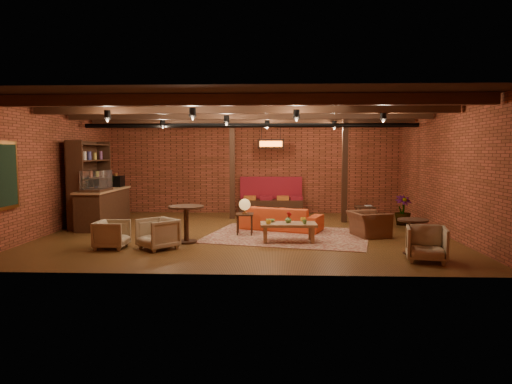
{
  "coord_description": "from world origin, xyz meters",
  "views": [
    {
      "loc": [
        0.73,
        -11.6,
        2.08
      ],
      "look_at": [
        0.24,
        0.2,
        1.05
      ],
      "focal_mm": 32.0,
      "sensor_mm": 36.0,
      "label": 1
    }
  ],
  "objects_px": {
    "sofa": "(281,218)",
    "armchair_a": "(112,233)",
    "round_table_right": "(413,231)",
    "armchair_far": "(427,242)",
    "plant_tall": "(404,181)",
    "side_table_book": "(365,208)",
    "side_table_lamp": "(245,207)",
    "armchair_right": "(369,220)",
    "armchair_b": "(158,232)",
    "round_table_left": "(186,218)",
    "coffee_table": "(288,225)"
  },
  "relations": [
    {
      "from": "armchair_b",
      "to": "armchair_far",
      "type": "xyz_separation_m",
      "value": [
        5.42,
        -0.87,
        0.01
      ]
    },
    {
      "from": "round_table_left",
      "to": "armchair_far",
      "type": "bearing_deg",
      "value": -17.75
    },
    {
      "from": "coffee_table",
      "to": "side_table_book",
      "type": "xyz_separation_m",
      "value": [
        2.26,
        2.52,
        0.12
      ]
    },
    {
      "from": "sofa",
      "to": "side_table_book",
      "type": "relative_size",
      "value": 3.76
    },
    {
      "from": "armchair_b",
      "to": "sofa",
      "type": "bearing_deg",
      "value": 87.37
    },
    {
      "from": "armchair_b",
      "to": "plant_tall",
      "type": "relative_size",
      "value": 0.29
    },
    {
      "from": "side_table_lamp",
      "to": "armchair_a",
      "type": "bearing_deg",
      "value": -147.74
    },
    {
      "from": "round_table_right",
      "to": "armchair_far",
      "type": "xyz_separation_m",
      "value": [
        0.08,
        -0.6,
        -0.11
      ]
    },
    {
      "from": "armchair_b",
      "to": "armchair_right",
      "type": "bearing_deg",
      "value": 63.1
    },
    {
      "from": "sofa",
      "to": "armchair_b",
      "type": "height_order",
      "value": "armchair_b"
    },
    {
      "from": "sofa",
      "to": "side_table_lamp",
      "type": "xyz_separation_m",
      "value": [
        -0.93,
        -0.73,
        0.38
      ]
    },
    {
      "from": "side_table_lamp",
      "to": "round_table_right",
      "type": "height_order",
      "value": "side_table_lamp"
    },
    {
      "from": "side_table_lamp",
      "to": "coffee_table",
      "type": "bearing_deg",
      "value": -40.02
    },
    {
      "from": "armchair_far",
      "to": "round_table_right",
      "type": "bearing_deg",
      "value": 111.09
    },
    {
      "from": "sofa",
      "to": "armchair_far",
      "type": "distance_m",
      "value": 4.36
    },
    {
      "from": "armchair_a",
      "to": "side_table_book",
      "type": "relative_size",
      "value": 1.17
    },
    {
      "from": "sofa",
      "to": "plant_tall",
      "type": "xyz_separation_m",
      "value": [
        3.5,
        1.0,
        0.95
      ]
    },
    {
      "from": "side_table_lamp",
      "to": "armchair_far",
      "type": "xyz_separation_m",
      "value": [
        3.66,
        -2.66,
        -0.32
      ]
    },
    {
      "from": "sofa",
      "to": "coffee_table",
      "type": "xyz_separation_m",
      "value": [
        0.13,
        -1.63,
        0.08
      ]
    },
    {
      "from": "coffee_table",
      "to": "armchair_a",
      "type": "xyz_separation_m",
      "value": [
        -3.84,
        -0.86,
        -0.06
      ]
    },
    {
      "from": "armchair_a",
      "to": "round_table_right",
      "type": "distance_m",
      "value": 6.37
    },
    {
      "from": "sofa",
      "to": "side_table_book",
      "type": "height_order",
      "value": "sofa"
    },
    {
      "from": "armchair_a",
      "to": "plant_tall",
      "type": "xyz_separation_m",
      "value": [
        7.2,
        3.49,
        0.93
      ]
    },
    {
      "from": "coffee_table",
      "to": "side_table_book",
      "type": "relative_size",
      "value": 2.29
    },
    {
      "from": "side_table_lamp",
      "to": "plant_tall",
      "type": "distance_m",
      "value": 4.79
    },
    {
      "from": "sofa",
      "to": "coffee_table",
      "type": "bearing_deg",
      "value": 114.6
    },
    {
      "from": "armchair_b",
      "to": "round_table_right",
      "type": "relative_size",
      "value": 1.02
    },
    {
      "from": "round_table_right",
      "to": "plant_tall",
      "type": "height_order",
      "value": "plant_tall"
    },
    {
      "from": "coffee_table",
      "to": "side_table_lamp",
      "type": "relative_size",
      "value": 1.44
    },
    {
      "from": "armchair_far",
      "to": "armchair_right",
      "type": "bearing_deg",
      "value": 116.08
    },
    {
      "from": "side_table_lamp",
      "to": "armchair_far",
      "type": "bearing_deg",
      "value": -35.95
    },
    {
      "from": "armchair_b",
      "to": "armchair_right",
      "type": "xyz_separation_m",
      "value": [
        4.84,
        1.66,
        0.05
      ]
    },
    {
      "from": "armchair_b",
      "to": "armchair_far",
      "type": "bearing_deg",
      "value": 35.07
    },
    {
      "from": "sofa",
      "to": "armchair_far",
      "type": "bearing_deg",
      "value": 148.78
    },
    {
      "from": "armchair_a",
      "to": "armchair_far",
      "type": "distance_m",
      "value": 6.5
    },
    {
      "from": "armchair_a",
      "to": "plant_tall",
      "type": "height_order",
      "value": "plant_tall"
    },
    {
      "from": "side_table_book",
      "to": "side_table_lamp",
      "type": "bearing_deg",
      "value": -153.93
    },
    {
      "from": "sofa",
      "to": "armchair_a",
      "type": "height_order",
      "value": "armchair_a"
    },
    {
      "from": "round_table_left",
      "to": "coffee_table",
      "type": "bearing_deg",
      "value": 4.47
    },
    {
      "from": "sofa",
      "to": "armchair_a",
      "type": "bearing_deg",
      "value": 53.75
    },
    {
      "from": "side_table_lamp",
      "to": "armchair_right",
      "type": "bearing_deg",
      "value": -2.39
    },
    {
      "from": "coffee_table",
      "to": "plant_tall",
      "type": "distance_m",
      "value": 4.36
    },
    {
      "from": "armchair_a",
      "to": "armchair_right",
      "type": "bearing_deg",
      "value": -73.94
    },
    {
      "from": "side_table_book",
      "to": "round_table_right",
      "type": "relative_size",
      "value": 0.79
    },
    {
      "from": "plant_tall",
      "to": "coffee_table",
      "type": "bearing_deg",
      "value": -142.02
    },
    {
      "from": "coffee_table",
      "to": "armchair_b",
      "type": "bearing_deg",
      "value": -162.33
    },
    {
      "from": "side_table_lamp",
      "to": "armchair_a",
      "type": "height_order",
      "value": "side_table_lamp"
    },
    {
      "from": "armchair_a",
      "to": "round_table_left",
      "type": "bearing_deg",
      "value": -65.1
    },
    {
      "from": "side_table_lamp",
      "to": "armchair_a",
      "type": "distance_m",
      "value": 3.3
    },
    {
      "from": "round_table_left",
      "to": "armchair_far",
      "type": "distance_m",
      "value": 5.19
    }
  ]
}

